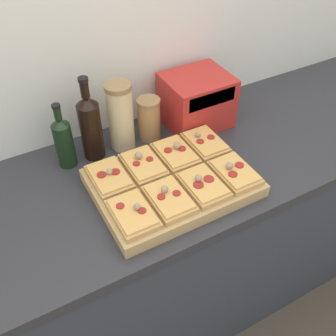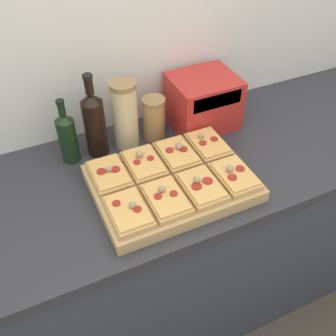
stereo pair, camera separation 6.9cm
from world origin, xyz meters
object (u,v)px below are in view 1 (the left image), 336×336
object	(u,v)px
olive_oil_bottle	(64,141)
grain_jar_tall	(121,117)
cutting_board	(172,183)
grain_jar_short	(149,119)
toaster_oven	(196,100)
wine_bottle	(91,126)

from	to	relation	value
olive_oil_bottle	grain_jar_tall	xyz separation A→B (m)	(0.22, 0.00, 0.03)
cutting_board	grain_jar_short	world-z (taller)	grain_jar_short
olive_oil_bottle	toaster_oven	bearing A→B (deg)	-0.09
grain_jar_short	toaster_oven	size ratio (longest dim) A/B	0.62
cutting_board	toaster_oven	distance (m)	0.40
olive_oil_bottle	wine_bottle	xyz separation A→B (m)	(0.10, -0.00, 0.03)
toaster_oven	wine_bottle	bearing A→B (deg)	179.89
wine_bottle	grain_jar_tall	bearing A→B (deg)	0.00
olive_oil_bottle	wine_bottle	distance (m)	0.11
olive_oil_bottle	grain_jar_tall	world-z (taller)	grain_jar_tall
grain_jar_tall	grain_jar_short	size ratio (longest dim) A/B	1.56
cutting_board	wine_bottle	distance (m)	0.35
wine_bottle	toaster_oven	xyz separation A→B (m)	(0.43, -0.00, -0.03)
wine_bottle	grain_jar_tall	world-z (taller)	wine_bottle
wine_bottle	grain_jar_short	distance (m)	0.23
grain_jar_short	olive_oil_bottle	bearing A→B (deg)	180.00
grain_jar_short	toaster_oven	world-z (taller)	toaster_oven
grain_jar_tall	grain_jar_short	distance (m)	0.12
cutting_board	grain_jar_tall	distance (m)	0.31
cutting_board	grain_jar_short	bearing A→B (deg)	78.06
grain_jar_tall	grain_jar_short	xyz separation A→B (m)	(0.11, 0.00, -0.05)
wine_bottle	toaster_oven	size ratio (longest dim) A/B	1.17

